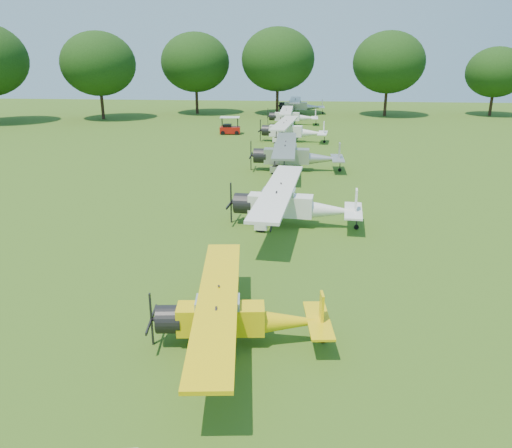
% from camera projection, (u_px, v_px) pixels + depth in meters
% --- Properties ---
extents(ground, '(160.00, 160.00, 0.00)m').
position_uv_depth(ground, '(257.00, 249.00, 24.27)').
color(ground, '#2E5214').
rests_on(ground, ground).
extents(tree_belt, '(137.36, 130.27, 14.52)m').
position_uv_depth(tree_belt, '(340.00, 78.00, 21.50)').
color(tree_belt, black).
rests_on(tree_belt, ground).
extents(aircraft_2, '(5.90, 9.38, 1.84)m').
position_uv_depth(aircraft_2, '(234.00, 314.00, 16.03)').
color(aircraft_2, yellow).
rests_on(aircraft_2, ground).
extents(aircraft_3, '(7.31, 11.66, 2.29)m').
position_uv_depth(aircraft_3, '(291.00, 202.00, 27.15)').
color(aircraft_3, white).
rests_on(aircraft_3, ground).
extents(aircraft_4, '(7.57, 12.01, 2.38)m').
position_uv_depth(aircraft_4, '(294.00, 154.00, 40.03)').
color(aircraft_4, '#B7B7BB').
rests_on(aircraft_4, ground).
extents(aircraft_5, '(7.33, 11.67, 2.29)m').
position_uv_depth(aircraft_5, '(291.00, 129.00, 53.24)').
color(aircraft_5, white).
rests_on(aircraft_5, ground).
extents(aircraft_6, '(6.75, 10.71, 2.12)m').
position_uv_depth(aircraft_6, '(291.00, 115.00, 66.16)').
color(aircraft_6, white).
rests_on(aircraft_6, ground).
extents(aircraft_7, '(7.45, 11.82, 2.34)m').
position_uv_depth(aircraft_7, '(299.00, 105.00, 78.45)').
color(aircraft_7, '#B7B7BB').
rests_on(aircraft_7, ground).
extents(golf_cart, '(2.46, 1.65, 2.00)m').
position_uv_depth(golf_cart, '(230.00, 128.00, 58.59)').
color(golf_cart, '#A7130B').
rests_on(golf_cart, ground).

